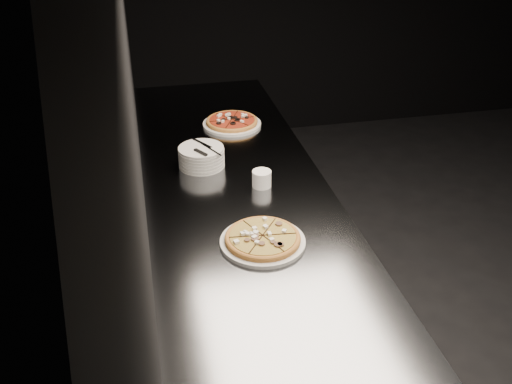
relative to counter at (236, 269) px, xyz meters
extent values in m
cube|color=black|center=(-0.37, 0.00, 0.94)|extent=(0.02, 5.00, 2.80)
cube|color=slate|center=(0.00, 0.00, -0.01)|extent=(0.70, 2.40, 0.90)
cube|color=slate|center=(0.00, 0.00, 0.45)|extent=(0.74, 2.44, 0.02)
cylinder|color=silver|center=(0.01, -0.47, 0.47)|extent=(0.30, 0.30, 0.01)
cylinder|color=#C3833A|center=(0.01, -0.47, 0.48)|extent=(0.28, 0.28, 0.01)
torus|color=#C3833A|center=(0.01, -0.47, 0.48)|extent=(0.29, 0.29, 0.02)
cylinder|color=#E2C44B|center=(0.01, -0.47, 0.49)|extent=(0.25, 0.25, 0.01)
cylinder|color=silver|center=(0.09, 0.56, 0.47)|extent=(0.29, 0.29, 0.01)
cylinder|color=#C3833A|center=(0.09, 0.56, 0.48)|extent=(0.27, 0.27, 0.01)
torus|color=#C3833A|center=(0.09, 0.56, 0.48)|extent=(0.28, 0.28, 0.02)
cylinder|color=#AD2F19|center=(0.09, 0.56, 0.49)|extent=(0.24, 0.24, 0.01)
cylinder|color=silver|center=(-0.11, 0.16, 0.47)|extent=(0.19, 0.19, 0.01)
cylinder|color=silver|center=(-0.11, 0.16, 0.48)|extent=(0.19, 0.19, 0.01)
cylinder|color=silver|center=(-0.11, 0.16, 0.50)|extent=(0.19, 0.19, 0.01)
cylinder|color=silver|center=(-0.11, 0.16, 0.51)|extent=(0.19, 0.19, 0.01)
cylinder|color=silver|center=(-0.11, 0.16, 0.52)|extent=(0.19, 0.19, 0.01)
cylinder|color=silver|center=(-0.11, 0.16, 0.54)|extent=(0.19, 0.19, 0.01)
cube|color=silver|center=(-0.10, 0.20, 0.55)|extent=(0.08, 0.12, 0.00)
cube|color=black|center=(-0.12, 0.11, 0.55)|extent=(0.05, 0.07, 0.01)
cube|color=silver|center=(-0.08, 0.15, 0.55)|extent=(0.05, 0.19, 0.00)
cylinder|color=white|center=(0.10, -0.07, 0.49)|extent=(0.08, 0.08, 0.07)
cylinder|color=black|center=(0.10, -0.07, 0.52)|extent=(0.06, 0.06, 0.01)
camera|label=1|loc=(-0.35, -2.04, 1.60)|focal=40.00mm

